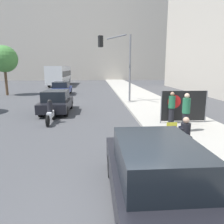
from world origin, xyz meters
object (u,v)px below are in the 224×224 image
parked_car_curbside (155,175)px  car_on_road_nearest (56,102)px  seated_protester (186,133)px  jogger_on_sidewalk (186,112)px  city_bus_on_road (60,74)px  pedestrian_behind (172,108)px  street_tree_midblock (4,59)px  car_on_road_midblock (62,88)px  traffic_light_pole (119,56)px  protest_banner (183,106)px  motorcycle_on_road (50,113)px

parked_car_curbside → car_on_road_nearest: parked_car_curbside is taller
seated_protester → car_on_road_nearest: size_ratio=0.27×
jogger_on_sidewalk → city_bus_on_road: size_ratio=0.15×
pedestrian_behind → street_tree_midblock: size_ratio=0.31×
city_bus_on_road → car_on_road_midblock: bearing=-80.3°
parked_car_curbside → car_on_road_midblock: 21.30m
seated_protester → parked_car_curbside: size_ratio=0.26×
traffic_light_pole → car_on_road_nearest: bearing=-144.5°
jogger_on_sidewalk → city_bus_on_road: city_bus_on_road is taller
seated_protester → jogger_on_sidewalk: 2.38m
protest_banner → pedestrian_behind: bearing=-172.7°
motorcycle_on_road → city_bus_on_road: bearing=97.9°
protest_banner → seated_protester: bearing=-110.8°
traffic_light_pole → car_on_road_midblock: (-5.80, 6.72, -3.16)m
car_on_road_midblock → parked_car_curbside: bearing=-76.2°
protest_banner → street_tree_midblock: 20.20m
protest_banner → city_bus_on_road: 29.56m
pedestrian_behind → protest_banner: (0.66, 0.08, 0.06)m
seated_protester → parked_car_curbside: bearing=-104.9°
parked_car_curbside → motorcycle_on_road: bearing=115.8°
seated_protester → car_on_road_nearest: bearing=144.6°
pedestrian_behind → city_bus_on_road: 29.41m
protest_banner → motorcycle_on_road: 7.14m
parked_car_curbside → jogger_on_sidewalk: bearing=61.4°
jogger_on_sidewalk → car_on_road_midblock: 17.47m
motorcycle_on_road → car_on_road_nearest: bearing=93.3°
pedestrian_behind → car_on_road_midblock: pedestrian_behind is taller
jogger_on_sidewalk → traffic_light_pole: 9.55m
seated_protester → protest_banner: protest_banner is taller
motorcycle_on_road → street_tree_midblock: bearing=119.4°
seated_protester → protest_banner: size_ratio=0.47×
traffic_light_pole → car_on_road_midblock: bearing=130.8°
seated_protester → jogger_on_sidewalk: jogger_on_sidewalk is taller
jogger_on_sidewalk → traffic_light_pole: (-2.05, 8.88, 2.84)m
motorcycle_on_road → car_on_road_midblock: bearing=95.9°
car_on_road_midblock → city_bus_on_road: (-2.32, 13.55, 1.13)m
street_tree_midblock → traffic_light_pole: bearing=-29.6°
pedestrian_behind → street_tree_midblock: (-13.67, 14.03, 2.90)m
pedestrian_behind → seated_protester: bearing=155.1°
jogger_on_sidewalk → parked_car_curbside: (-2.77, -5.08, -0.29)m
seated_protester → traffic_light_pole: size_ratio=0.21×
car_on_road_nearest → city_bus_on_road: 23.86m
seated_protester → city_bus_on_road: 32.70m
traffic_light_pole → city_bus_on_road: size_ratio=0.48×
pedestrian_behind → city_bus_on_road: size_ratio=0.14×
car_on_road_midblock → motorcycle_on_road: size_ratio=2.12×
seated_protester → jogger_on_sidewalk: size_ratio=0.67×
car_on_road_nearest → motorcycle_on_road: bearing=-86.7°
parked_car_curbside → car_on_road_midblock: parked_car_curbside is taller
city_bus_on_road → motorcycle_on_road: bearing=-82.1°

